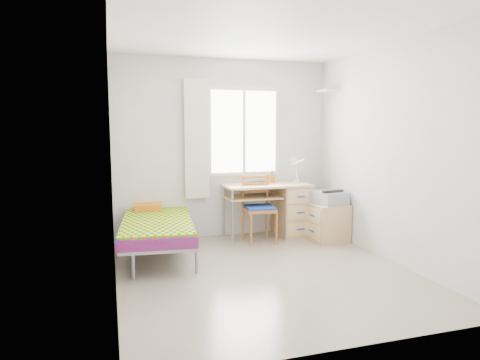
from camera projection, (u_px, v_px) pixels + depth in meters
The scene contains 17 objects.
floor at pixel (264, 272), 4.79m from camera, with size 3.50×3.50×0.00m, color #BCAD93.
ceiling at pixel (266, 33), 4.48m from camera, with size 3.50×3.50×0.00m, color white.
wall_back at pixel (224, 149), 6.30m from camera, with size 3.20×3.20×0.00m, color silver.
wall_left at pixel (112, 160), 4.17m from camera, with size 3.50×3.50×0.00m, color silver.
wall_right at pixel (391, 154), 5.10m from camera, with size 3.50×3.50×0.00m, color silver.
window at pixel (244, 132), 6.33m from camera, with size 1.10×0.04×1.30m.
curtain at pixel (197, 139), 6.09m from camera, with size 0.35×0.05×1.70m, color #EFE7C5.
floating_shelf at pixel (327, 91), 6.29m from camera, with size 0.20×0.32×0.03m, color white.
bed at pixel (156, 224), 5.45m from camera, with size 1.05×1.93×0.80m.
desk at pixel (288, 207), 6.38m from camera, with size 1.27×0.59×0.79m.
chair at pixel (259, 204), 6.05m from camera, with size 0.45×0.45×0.96m.
cabinet at pixel (328, 223), 6.07m from camera, with size 0.53×0.48×0.53m.
printer at pixel (329, 197), 6.04m from camera, with size 0.45×0.49×0.19m.
laptop at pixel (259, 183), 6.26m from camera, with size 0.33×0.21×0.03m, color black.
pen_cup at pixel (272, 179), 6.42m from camera, with size 0.09×0.09×0.11m, color orange.
task_lamp at pixel (296, 166), 6.27m from camera, with size 0.23×0.32×0.41m.
book at pixel (255, 198), 6.23m from camera, with size 0.17×0.24×0.02m, color gray.
Camera 1 is at (-1.62, -4.35, 1.61)m, focal length 32.00 mm.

